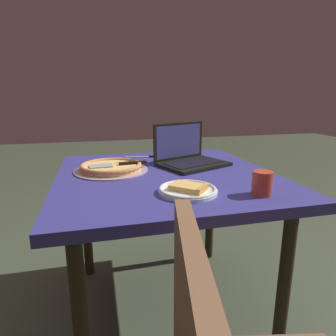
# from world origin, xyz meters

# --- Properties ---
(ground_plane) EXTENTS (12.00, 12.00, 0.00)m
(ground_plane) POSITION_xyz_m (0.00, 0.00, 0.00)
(ground_plane) COLOR #414B37
(dining_table) EXTENTS (1.02, 1.06, 0.75)m
(dining_table) POSITION_xyz_m (0.00, 0.00, 0.67)
(dining_table) COLOR navy
(dining_table) RESTS_ON ground_plane
(laptop) EXTENTS (0.41, 0.37, 0.22)m
(laptop) POSITION_xyz_m (0.16, 0.14, 0.79)
(laptop) COLOR black
(laptop) RESTS_ON dining_table
(pizza_plate) EXTENTS (0.23, 0.23, 0.04)m
(pizza_plate) POSITION_xyz_m (0.01, -0.30, 0.76)
(pizza_plate) COLOR white
(pizza_plate) RESTS_ON dining_table
(pizza_tray) EXTENTS (0.36, 0.36, 0.04)m
(pizza_tray) POSITION_xyz_m (-0.25, 0.11, 0.77)
(pizza_tray) COLOR #AA91A7
(pizza_tray) RESTS_ON dining_table
(table_knife) EXTENTS (0.24, 0.06, 0.01)m
(table_knife) POSITION_xyz_m (-0.01, 0.38, 0.75)
(table_knife) COLOR #B6BDC6
(table_knife) RESTS_ON dining_table
(drink_cup) EXTENTS (0.08, 0.08, 0.09)m
(drink_cup) POSITION_xyz_m (0.28, -0.39, 0.80)
(drink_cup) COLOR #C33F2A
(drink_cup) RESTS_ON dining_table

